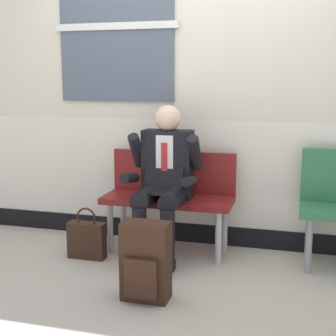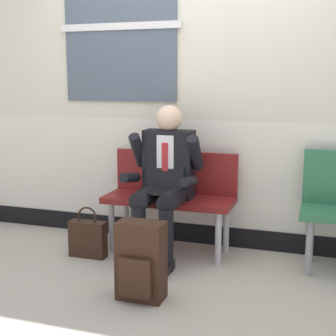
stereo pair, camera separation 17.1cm
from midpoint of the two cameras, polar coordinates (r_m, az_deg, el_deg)
name	(u,v)px [view 1 (the left image)]	position (r m, az deg, el deg)	size (l,w,h in m)	color
ground_plane	(175,261)	(3.90, -0.45, -10.97)	(18.00, 18.00, 0.00)	#B2A899
station_wall	(191,66)	(4.16, 1.58, 11.91)	(6.56, 0.16, 3.08)	beige
bench_with_person	(170,192)	(4.03, -1.00, -2.88)	(1.06, 0.42, 0.82)	maroon
person_seated	(163,179)	(3.82, -1.83, -1.28)	(0.57, 0.70, 1.22)	black
backpack	(145,262)	(3.19, -4.23, -11.04)	(0.31, 0.21, 0.52)	#331E14
handbag	(87,239)	(3.99, -10.78, -8.27)	(0.30, 0.11, 0.42)	#331E14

